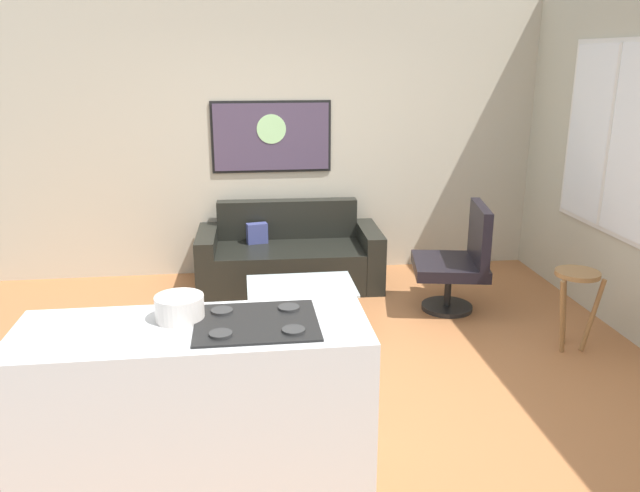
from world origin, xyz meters
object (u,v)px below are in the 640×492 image
(couch, at_px, (289,258))
(wall_painting, at_px, (271,137))
(bar_stool, at_px, (576,289))
(armchair, at_px, (459,260))
(coffee_table, at_px, (301,289))
(mixing_bowl, at_px, (180,308))

(couch, relative_size, wall_painting, 1.49)
(couch, bearing_deg, bar_stool, -40.41)
(armchair, relative_size, wall_painting, 0.80)
(coffee_table, distance_m, wall_painting, 1.88)
(bar_stool, bearing_deg, armchair, 124.33)
(armchair, height_order, mixing_bowl, mixing_bowl)
(bar_stool, bearing_deg, mixing_bowl, -156.25)
(bar_stool, relative_size, mixing_bowl, 2.62)
(couch, distance_m, bar_stool, 2.69)
(couch, height_order, coffee_table, couch)
(mixing_bowl, bearing_deg, wall_painting, 79.30)
(couch, height_order, armchair, armchair)
(armchair, xyz_separation_m, wall_painting, (-1.56, 1.28, 0.94))
(couch, height_order, mixing_bowl, mixing_bowl)
(couch, distance_m, mixing_bowl, 3.15)
(coffee_table, height_order, mixing_bowl, mixing_bowl)
(bar_stool, distance_m, mixing_bowl, 3.11)
(couch, bearing_deg, mixing_bowl, -104.51)
(couch, bearing_deg, armchair, -30.68)
(coffee_table, xyz_separation_m, armchair, (1.42, 0.27, 0.10))
(mixing_bowl, bearing_deg, bar_stool, 23.75)
(wall_painting, bearing_deg, couch, -73.73)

